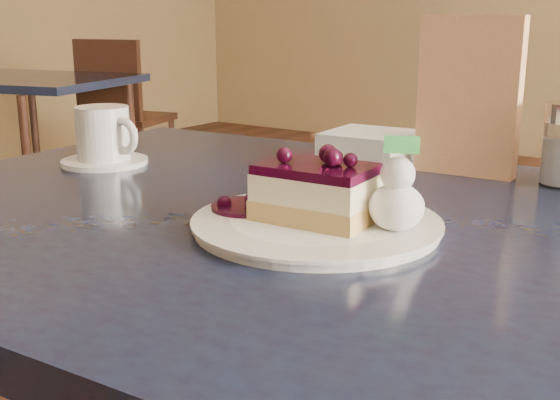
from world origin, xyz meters
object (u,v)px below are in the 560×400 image
Objects in this scene: bg_table_far_left at (37,204)px; main_table at (336,284)px; dessert_plate at (316,225)px; cheesecake_slice at (317,193)px; coffee_set at (104,139)px.

main_table is at bearing -43.60° from bg_table_far_left.
dessert_plate is at bearing -90.00° from main_table.
bg_table_far_left is at bearing 146.77° from cheesecake_slice.
bg_table_far_left is at bearing 147.60° from main_table.
main_table is 0.10m from dessert_plate.
main_table is 3.12m from bg_table_far_left.
dessert_plate is 0.48m from coffee_set.
main_table is at bearing 94.04° from dessert_plate.
cheesecake_slice is at bearing -90.00° from main_table.
main_table is at bearing -6.05° from coffee_set.
dessert_plate is 3.17m from bg_table_far_left.
dessert_plate is 1.86× the size of coffee_set.
dessert_plate is at bearing -44.43° from bg_table_far_left.
bg_table_far_left is (-2.22, 1.40, -0.77)m from coffee_set.
coffee_set is 0.08× the size of bg_table_far_left.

